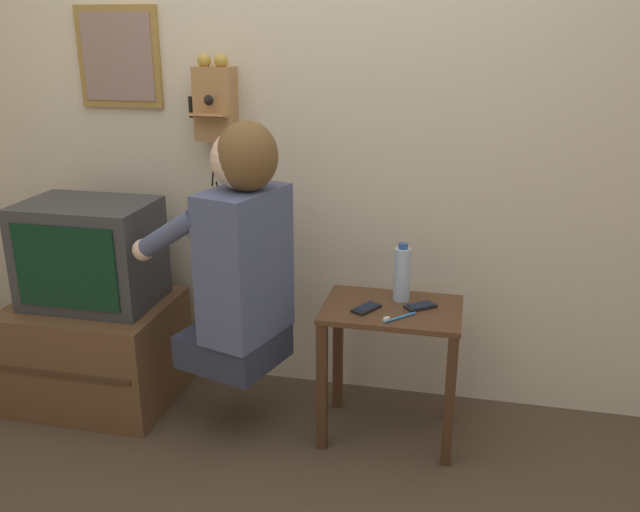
{
  "coord_description": "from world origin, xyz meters",
  "views": [
    {
      "loc": [
        0.64,
        -1.82,
        1.65
      ],
      "look_at": [
        0.1,
        0.61,
        0.79
      ],
      "focal_mm": 38.0,
      "sensor_mm": 36.0,
      "label": 1
    }
  ],
  "objects_px": {
    "wall_phone_antique": "(215,102)",
    "framed_picture": "(119,57)",
    "television": "(90,253)",
    "cell_phone_spare": "(420,306)",
    "toothbrush": "(397,318)",
    "water_bottle": "(402,274)",
    "person": "(240,251)",
    "cell_phone_held": "(366,308)"
  },
  "relations": [
    {
      "from": "person",
      "to": "wall_phone_antique",
      "type": "relative_size",
      "value": 1.35
    },
    {
      "from": "television",
      "to": "cell_phone_held",
      "type": "relative_size",
      "value": 4.05
    },
    {
      "from": "cell_phone_spare",
      "to": "toothbrush",
      "type": "bearing_deg",
      "value": -68.65
    },
    {
      "from": "television",
      "to": "toothbrush",
      "type": "distance_m",
      "value": 1.37
    },
    {
      "from": "framed_picture",
      "to": "cell_phone_held",
      "type": "height_order",
      "value": "framed_picture"
    },
    {
      "from": "cell_phone_spare",
      "to": "water_bottle",
      "type": "distance_m",
      "value": 0.15
    },
    {
      "from": "water_bottle",
      "to": "person",
      "type": "bearing_deg",
      "value": -161.75
    },
    {
      "from": "wall_phone_antique",
      "to": "framed_picture",
      "type": "height_order",
      "value": "framed_picture"
    },
    {
      "from": "person",
      "to": "toothbrush",
      "type": "height_order",
      "value": "person"
    },
    {
      "from": "framed_picture",
      "to": "cell_phone_spare",
      "type": "distance_m",
      "value": 1.7
    },
    {
      "from": "television",
      "to": "wall_phone_antique",
      "type": "height_order",
      "value": "wall_phone_antique"
    },
    {
      "from": "wall_phone_antique",
      "to": "water_bottle",
      "type": "distance_m",
      "value": 1.09
    },
    {
      "from": "wall_phone_antique",
      "to": "cell_phone_spare",
      "type": "height_order",
      "value": "wall_phone_antique"
    },
    {
      "from": "water_bottle",
      "to": "wall_phone_antique",
      "type": "bearing_deg",
      "value": 165.65
    },
    {
      "from": "television",
      "to": "cell_phone_spare",
      "type": "relative_size",
      "value": 4.14
    },
    {
      "from": "wall_phone_antique",
      "to": "framed_picture",
      "type": "xyz_separation_m",
      "value": [
        -0.46,
        0.04,
        0.18
      ]
    },
    {
      "from": "cell_phone_spare",
      "to": "water_bottle",
      "type": "bearing_deg",
      "value": -166.65
    },
    {
      "from": "television",
      "to": "wall_phone_antique",
      "type": "xyz_separation_m",
      "value": [
        0.5,
        0.29,
        0.63
      ]
    },
    {
      "from": "toothbrush",
      "to": "framed_picture",
      "type": "bearing_deg",
      "value": 23.83
    },
    {
      "from": "person",
      "to": "water_bottle",
      "type": "bearing_deg",
      "value": -54.66
    },
    {
      "from": "water_bottle",
      "to": "toothbrush",
      "type": "distance_m",
      "value": 0.23
    },
    {
      "from": "television",
      "to": "water_bottle",
      "type": "bearing_deg",
      "value": 3.08
    },
    {
      "from": "person",
      "to": "television",
      "type": "bearing_deg",
      "value": 96.99
    },
    {
      "from": "cell_phone_held",
      "to": "toothbrush",
      "type": "height_order",
      "value": "toothbrush"
    },
    {
      "from": "person",
      "to": "cell_phone_held",
      "type": "xyz_separation_m",
      "value": [
        0.49,
        0.07,
        -0.23
      ]
    },
    {
      "from": "framed_picture",
      "to": "cell_phone_held",
      "type": "distance_m",
      "value": 1.55
    },
    {
      "from": "cell_phone_held",
      "to": "water_bottle",
      "type": "height_order",
      "value": "water_bottle"
    },
    {
      "from": "television",
      "to": "water_bottle",
      "type": "height_order",
      "value": "television"
    },
    {
      "from": "water_bottle",
      "to": "framed_picture",
      "type": "bearing_deg",
      "value": 168.65
    },
    {
      "from": "television",
      "to": "cell_phone_spare",
      "type": "height_order",
      "value": "television"
    },
    {
      "from": "toothbrush",
      "to": "person",
      "type": "bearing_deg",
      "value": 43.55
    },
    {
      "from": "television",
      "to": "cell_phone_spare",
      "type": "distance_m",
      "value": 1.44
    },
    {
      "from": "framed_picture",
      "to": "water_bottle",
      "type": "distance_m",
      "value": 1.56
    },
    {
      "from": "cell_phone_held",
      "to": "toothbrush",
      "type": "relative_size",
      "value": 1.13
    },
    {
      "from": "person",
      "to": "framed_picture",
      "type": "relative_size",
      "value": 2.29
    },
    {
      "from": "person",
      "to": "cell_phone_held",
      "type": "height_order",
      "value": "person"
    },
    {
      "from": "wall_phone_antique",
      "to": "cell_phone_spare",
      "type": "relative_size",
      "value": 5.49
    },
    {
      "from": "wall_phone_antique",
      "to": "toothbrush",
      "type": "bearing_deg",
      "value": -25.92
    },
    {
      "from": "person",
      "to": "water_bottle",
      "type": "xyz_separation_m",
      "value": [
        0.62,
        0.2,
        -0.12
      ]
    },
    {
      "from": "wall_phone_antique",
      "to": "cell_phone_held",
      "type": "relative_size",
      "value": 5.37
    },
    {
      "from": "wall_phone_antique",
      "to": "toothbrush",
      "type": "height_order",
      "value": "wall_phone_antique"
    },
    {
      "from": "water_bottle",
      "to": "television",
      "type": "bearing_deg",
      "value": -176.92
    }
  ]
}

